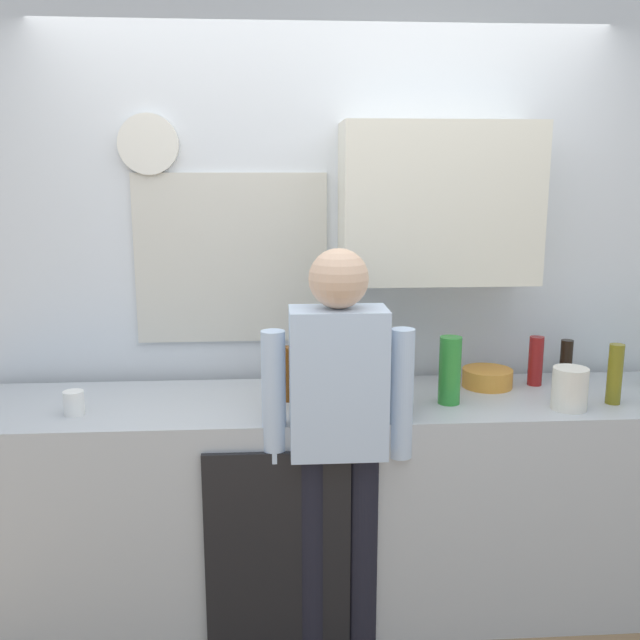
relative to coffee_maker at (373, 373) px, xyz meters
name	(u,v)px	position (x,y,z in m)	size (l,w,h in m)	color
kitchen_counter	(331,502)	(-0.16, 0.12, -0.61)	(3.15, 0.64, 0.93)	#B2B7BC
dishwasher_panel	(278,555)	(-0.39, -0.22, -0.66)	(0.56, 0.02, 0.84)	black
back_wall_assembly	(335,284)	(-0.10, 0.52, 0.28)	(4.75, 0.42, 2.60)	silver
coffee_maker	(373,373)	(0.00, 0.00, 0.00)	(0.20, 0.20, 0.33)	black
bottle_amber_beer	(289,374)	(-0.33, 0.11, -0.03)	(0.06, 0.06, 0.23)	brown
bottle_dark_sauce	(566,359)	(0.95, 0.35, -0.06)	(0.06, 0.06, 0.18)	black
bottle_red_vinegar	(536,361)	(0.77, 0.26, -0.04)	(0.06, 0.06, 0.22)	maroon
bottle_clear_soda	(450,370)	(0.32, 0.03, -0.01)	(0.09, 0.09, 0.28)	#2D8C33
bottle_olive_oil	(615,374)	(1.00, -0.01, -0.02)	(0.06, 0.06, 0.25)	olive
cup_white_mug	(74,403)	(-1.18, 0.00, -0.10)	(0.08, 0.08, 0.10)	white
cup_terracotta_mug	(382,382)	(0.07, 0.19, -0.10)	(0.08, 0.08, 0.09)	#B26647
mixing_bowl	(487,378)	(0.55, 0.25, -0.11)	(0.22, 0.22, 0.08)	orange
storage_canister	(570,389)	(0.79, -0.07, -0.06)	(0.14, 0.14, 0.17)	silver
person_at_sink	(338,421)	(-0.16, -0.18, -0.13)	(0.57, 0.22, 1.60)	black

